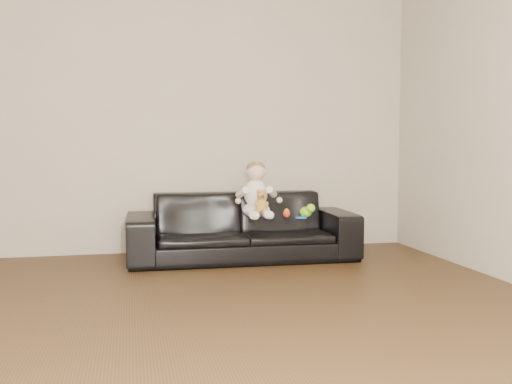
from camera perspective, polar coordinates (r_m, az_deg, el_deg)
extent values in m
plane|color=#442D18|center=(2.87, -7.65, -15.89)|extent=(5.50, 5.50, 0.00)
plane|color=#B9AF9C|center=(5.44, -10.30, 7.66)|extent=(5.00, 0.00, 5.00)
imported|color=black|center=(5.08, -1.43, -3.45)|extent=(2.01, 0.82, 0.58)
ellipsoid|color=#F7D1D9|center=(4.98, 0.00, -1.77)|extent=(0.27, 0.24, 0.13)
ellipsoid|color=white|center=(4.99, -0.04, -0.15)|extent=(0.23, 0.20, 0.25)
sphere|color=beige|center=(4.96, 0.00, 2.10)|extent=(0.19, 0.19, 0.16)
ellipsoid|color=#8C603F|center=(4.97, -0.03, 2.39)|extent=(0.19, 0.19, 0.12)
cylinder|color=#F7D1D9|center=(4.83, -0.18, -2.22)|extent=(0.10, 0.21, 0.08)
cylinder|color=#F7D1D9|center=(4.85, 0.98, -2.19)|extent=(0.10, 0.21, 0.08)
sphere|color=white|center=(4.72, -0.03, -2.38)|extent=(0.08, 0.08, 0.07)
sphere|color=white|center=(4.75, 1.40, -2.34)|extent=(0.08, 0.08, 0.07)
cylinder|color=white|center=(4.90, -1.39, -0.05)|extent=(0.08, 0.18, 0.11)
cylinder|color=white|center=(4.96, 1.57, 0.00)|extent=(0.08, 0.18, 0.11)
ellipsoid|color=#B48633|center=(4.83, 0.52, -1.28)|extent=(0.11, 0.09, 0.12)
sphere|color=#B48633|center=(4.81, 0.55, -0.29)|extent=(0.08, 0.08, 0.08)
sphere|color=#B48633|center=(4.81, 0.20, 0.07)|extent=(0.03, 0.03, 0.03)
sphere|color=#B48633|center=(4.82, 0.85, 0.08)|extent=(0.03, 0.03, 0.03)
sphere|color=#593819|center=(4.78, 0.64, -0.42)|extent=(0.03, 0.03, 0.03)
ellipsoid|color=#84E41A|center=(5.01, 5.01, -1.99)|extent=(0.12, 0.14, 0.09)
sphere|color=red|center=(4.96, 3.08, -2.19)|extent=(0.08, 0.08, 0.07)
cylinder|color=blue|center=(4.93, 4.54, -2.54)|extent=(0.12, 0.12, 0.01)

